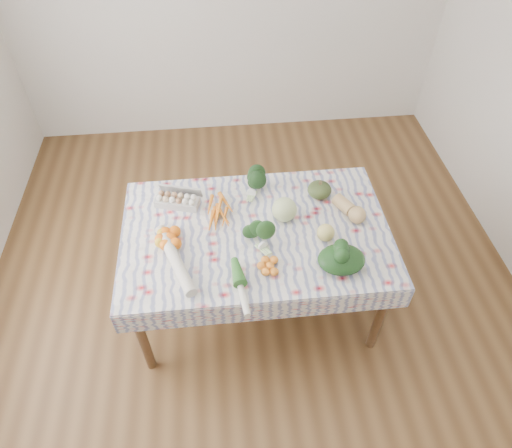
# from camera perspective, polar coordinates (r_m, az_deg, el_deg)

# --- Properties ---
(ground) EXTENTS (4.50, 4.50, 0.00)m
(ground) POSITION_cam_1_polar(r_m,az_deg,el_deg) (3.42, 0.00, -9.46)
(ground) COLOR brown
(ground) RESTS_ON ground
(dining_table) EXTENTS (1.60, 1.00, 0.75)m
(dining_table) POSITION_cam_1_polar(r_m,az_deg,el_deg) (2.89, 0.00, -1.93)
(dining_table) COLOR brown
(dining_table) RESTS_ON ground
(tablecloth) EXTENTS (1.66, 1.06, 0.01)m
(tablecloth) POSITION_cam_1_polar(r_m,az_deg,el_deg) (2.83, 0.00, -0.89)
(tablecloth) COLOR silver
(tablecloth) RESTS_ON dining_table
(egg_carton) EXTENTS (0.30, 0.19, 0.08)m
(egg_carton) POSITION_cam_1_polar(r_m,az_deg,el_deg) (3.00, -9.85, 2.84)
(egg_carton) COLOR #B3B2AE
(egg_carton) RESTS_ON tablecloth
(carrot_bunch) EXTENTS (0.26, 0.23, 0.05)m
(carrot_bunch) POSITION_cam_1_polar(r_m,az_deg,el_deg) (2.92, -4.67, 1.56)
(carrot_bunch) COLOR orange
(carrot_bunch) RESTS_ON tablecloth
(kale_bunch) EXTENTS (0.20, 0.18, 0.15)m
(kale_bunch) POSITION_cam_1_polar(r_m,az_deg,el_deg) (3.02, -0.45, 5.02)
(kale_bunch) COLOR #183616
(kale_bunch) RESTS_ON tablecloth
(kabocha_squash) EXTENTS (0.19, 0.19, 0.10)m
(kabocha_squash) POSITION_cam_1_polar(r_m,az_deg,el_deg) (3.04, 7.94, 4.26)
(kabocha_squash) COLOR #384821
(kabocha_squash) RESTS_ON tablecloth
(cabbage) EXTENTS (0.19, 0.19, 0.16)m
(cabbage) POSITION_cam_1_polar(r_m,az_deg,el_deg) (2.85, 3.57, 1.81)
(cabbage) COLOR #BACC88
(cabbage) RESTS_ON tablecloth
(butternut_squash) EXTENTS (0.21, 0.27, 0.11)m
(butternut_squash) POSITION_cam_1_polar(r_m,az_deg,el_deg) (2.94, 11.68, 1.96)
(butternut_squash) COLOR tan
(butternut_squash) RESTS_ON tablecloth
(orange_cluster) EXTENTS (0.24, 0.24, 0.08)m
(orange_cluster) POSITION_cam_1_polar(r_m,az_deg,el_deg) (2.78, -10.66, -1.71)
(orange_cluster) COLOR orange
(orange_cluster) RESTS_ON tablecloth
(broccoli) EXTENTS (0.21, 0.21, 0.11)m
(broccoli) POSITION_cam_1_polar(r_m,az_deg,el_deg) (2.70, 0.29, -1.80)
(broccoli) COLOR #214C1D
(broccoli) RESTS_ON tablecloth
(mandarin_cluster) EXTENTS (0.18, 0.18, 0.05)m
(mandarin_cluster) POSITION_cam_1_polar(r_m,az_deg,el_deg) (2.61, 1.74, -5.18)
(mandarin_cluster) COLOR orange
(mandarin_cluster) RESTS_ON tablecloth
(grapefruit) EXTENTS (0.13, 0.13, 0.11)m
(grapefruit) POSITION_cam_1_polar(r_m,az_deg,el_deg) (2.77, 8.71, -1.07)
(grapefruit) COLOR #DDCC6A
(grapefruit) RESTS_ON tablecloth
(spinach_bag) EXTENTS (0.32, 0.29, 0.12)m
(spinach_bag) POSITION_cam_1_polar(r_m,az_deg,el_deg) (2.64, 10.63, -4.38)
(spinach_bag) COLOR black
(spinach_bag) RESTS_ON tablecloth
(daikon) EXTENTS (0.23, 0.47, 0.07)m
(daikon) POSITION_cam_1_polar(r_m,az_deg,el_deg) (2.65, -9.84, -4.91)
(daikon) COLOR silver
(daikon) RESTS_ON tablecloth
(leek) EXTENTS (0.08, 0.36, 0.04)m
(leek) POSITION_cam_1_polar(r_m,az_deg,el_deg) (2.53, -1.91, -7.97)
(leek) COLOR silver
(leek) RESTS_ON tablecloth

